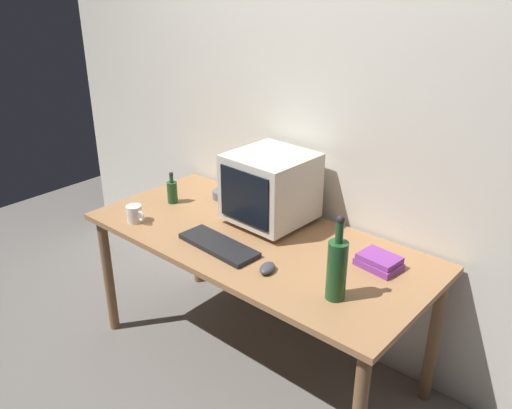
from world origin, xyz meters
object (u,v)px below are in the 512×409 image
at_px(computer_mouse, 267,268).
at_px(mug, 135,214).
at_px(crt_monitor, 270,188).
at_px(cd_spindle, 223,194).
at_px(bottle_tall, 337,268).
at_px(bottle_short, 172,191).
at_px(keyboard, 219,245).
at_px(book_stack, 379,262).

bearing_deg(computer_mouse, mug, 168.66).
bearing_deg(crt_monitor, mug, -139.22).
height_order(computer_mouse, cd_spindle, cd_spindle).
bearing_deg(cd_spindle, bottle_tall, -22.06).
bearing_deg(computer_mouse, bottle_short, 149.58).
bearing_deg(bottle_tall, mug, -175.00).
distance_m(crt_monitor, keyboard, 0.41).
bearing_deg(bottle_tall, keyboard, -178.83).
relative_size(bottle_tall, bottle_short, 2.01).
bearing_deg(bottle_tall, bottle_short, 171.04).
xyz_separation_m(keyboard, cd_spindle, (-0.39, 0.43, 0.01)).
bearing_deg(crt_monitor, bottle_short, -163.84).
height_order(crt_monitor, bottle_short, crt_monitor).
xyz_separation_m(computer_mouse, bottle_tall, (0.33, 0.03, 0.12)).
height_order(bottle_short, book_stack, bottle_short).
xyz_separation_m(bottle_tall, cd_spindle, (-1.04, 0.42, -0.12)).
height_order(crt_monitor, computer_mouse, crt_monitor).
height_order(keyboard, computer_mouse, computer_mouse).
bearing_deg(bottle_tall, computer_mouse, -175.24).
bearing_deg(bottle_short, mug, -81.92).
relative_size(crt_monitor, keyboard, 0.95).
distance_m(crt_monitor, bottle_tall, 0.73).
bearing_deg(bottle_short, bottle_tall, -8.96).
xyz_separation_m(crt_monitor, keyboard, (-0.01, -0.37, -0.18)).
distance_m(bottle_tall, mug, 1.17).
bearing_deg(keyboard, computer_mouse, 0.86).
height_order(bottle_tall, book_stack, bottle_tall).
bearing_deg(cd_spindle, bottle_short, -126.53).
bearing_deg(computer_mouse, crt_monitor, 111.78).
height_order(bottle_tall, mug, bottle_tall).
relative_size(book_stack, cd_spindle, 1.69).
distance_m(crt_monitor, mug, 0.72).
distance_m(computer_mouse, mug, 0.84).
distance_m(keyboard, mug, 0.53).
height_order(crt_monitor, book_stack, crt_monitor).
bearing_deg(bottle_tall, book_stack, 87.15).
distance_m(computer_mouse, bottle_tall, 0.35).
distance_m(keyboard, cd_spindle, 0.58).
distance_m(keyboard, bottle_short, 0.60).
bearing_deg(book_stack, crt_monitor, 177.18).
distance_m(computer_mouse, cd_spindle, 0.83).
relative_size(bottle_short, mug, 1.52).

